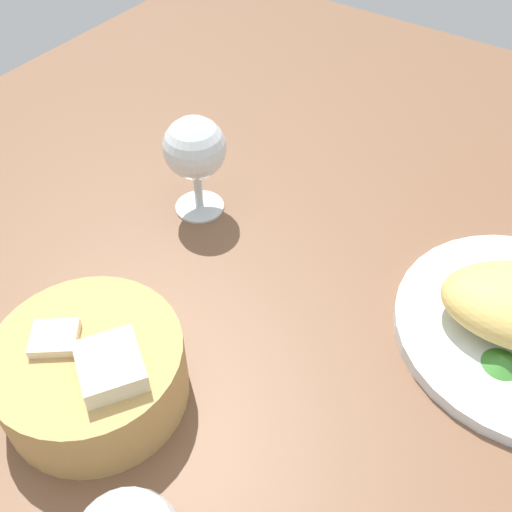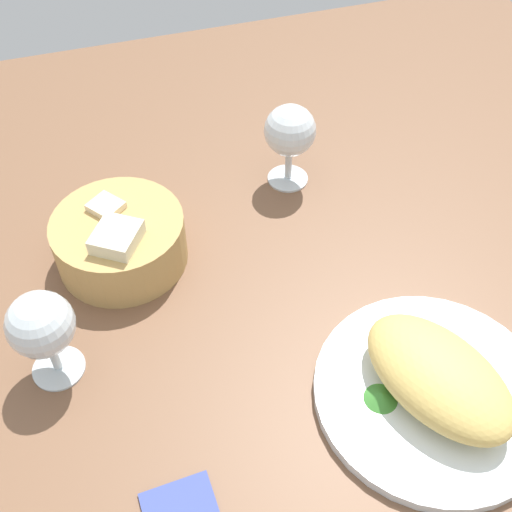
% 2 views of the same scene
% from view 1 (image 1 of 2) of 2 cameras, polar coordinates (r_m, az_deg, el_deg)
% --- Properties ---
extents(ground_plane, '(1.40, 1.40, 0.02)m').
position_cam_1_polar(ground_plane, '(0.60, 8.10, -9.87)').
color(ground_plane, brown).
extents(lettuce_garnish, '(0.04, 0.04, 0.01)m').
position_cam_1_polar(lettuce_garnish, '(0.60, 22.40, -9.21)').
color(lettuce_garnish, '#3C8431').
rests_on(lettuce_garnish, plate).
extents(bread_basket, '(0.17, 0.17, 0.09)m').
position_cam_1_polar(bread_basket, '(0.55, -15.26, -10.57)').
color(bread_basket, tan).
rests_on(bread_basket, ground_plane).
extents(wine_glass_near, '(0.07, 0.07, 0.12)m').
position_cam_1_polar(wine_glass_near, '(0.68, -5.83, 9.84)').
color(wine_glass_near, silver).
rests_on(wine_glass_near, ground_plane).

